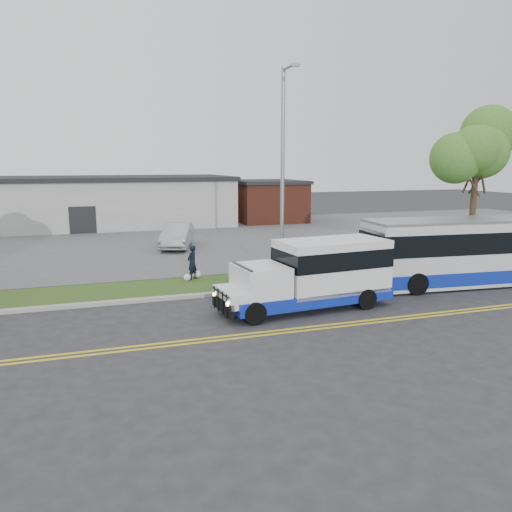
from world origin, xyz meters
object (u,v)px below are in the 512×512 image
object	(u,v)px
shuttle_bus	(316,272)
transit_bus	(479,251)
parked_car_a	(177,236)
pedestrian	(192,262)
tree_east	(478,149)
streetlight_near	(283,168)

from	to	relation	value
shuttle_bus	transit_bus	distance (m)	8.78
parked_car_a	shuttle_bus	bearing A→B (deg)	-61.77
transit_bus	pedestrian	size ratio (longest dim) A/B	6.89
tree_east	streetlight_near	distance (m)	11.05
streetlight_near	transit_bus	xyz separation A→B (m)	(8.35, -3.30, -3.71)
tree_east	pedestrian	world-z (taller)	tree_east
transit_bus	parked_car_a	distance (m)	17.90
streetlight_near	shuttle_bus	distance (m)	5.91
tree_east	shuttle_bus	bearing A→B (deg)	-157.34
streetlight_near	transit_bus	world-z (taller)	streetlight_near
streetlight_near	transit_bus	bearing A→B (deg)	-21.56
pedestrian	transit_bus	bearing A→B (deg)	117.42
streetlight_near	tree_east	bearing A→B (deg)	1.42
tree_east	transit_bus	size ratio (longest dim) A/B	0.75
shuttle_bus	pedestrian	bearing A→B (deg)	117.31
parked_car_a	pedestrian	bearing A→B (deg)	-77.78
shuttle_bus	parked_car_a	world-z (taller)	shuttle_bus
pedestrian	tree_east	bearing A→B (deg)	133.90
streetlight_near	pedestrian	distance (m)	6.04
shuttle_bus	transit_bus	world-z (taller)	transit_bus
shuttle_bus	pedestrian	distance (m)	6.83
streetlight_near	transit_bus	size ratio (longest dim) A/B	0.86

